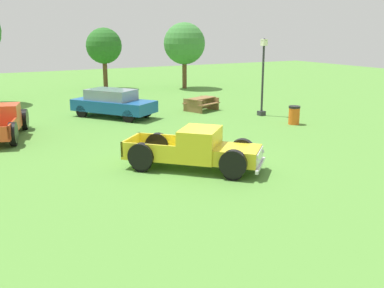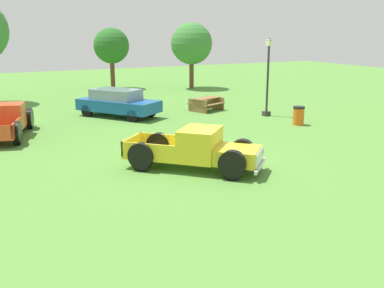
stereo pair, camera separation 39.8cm
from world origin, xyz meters
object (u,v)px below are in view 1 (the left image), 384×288
object	(u,v)px
pickup_truck_behind_left	(1,121)
picnic_table	(201,102)
oak_tree_east	(104,46)
pickup_truck_foreground	(202,150)
oak_tree_center	(184,44)
lamp_post_near	(263,75)
trash_can	(294,115)
sedan_distant_b	(113,103)

from	to	relation	value
pickup_truck_behind_left	picnic_table	world-z (taller)	pickup_truck_behind_left
oak_tree_east	pickup_truck_foreground	bearing A→B (deg)	-100.11
oak_tree_center	pickup_truck_behind_left	bearing A→B (deg)	-143.82
pickup_truck_behind_left	picnic_table	distance (m)	11.46
oak_tree_center	oak_tree_east	bearing A→B (deg)	154.23
lamp_post_near	trash_can	xyz separation A→B (m)	(-0.03, -2.78, -1.78)
sedan_distant_b	lamp_post_near	size ratio (longest dim) A/B	1.13
lamp_post_near	picnic_table	distance (m)	4.13
picnic_table	trash_can	xyz separation A→B (m)	(2.18, -5.79, -0.01)
lamp_post_near	picnic_table	xyz separation A→B (m)	(-2.21, 3.01, -1.77)
sedan_distant_b	oak_tree_east	bearing A→B (deg)	73.60
sedan_distant_b	lamp_post_near	bearing A→B (deg)	-25.17
sedan_distant_b	trash_can	distance (m)	9.84
trash_can	oak_tree_east	distance (m)	18.99
lamp_post_near	oak_tree_east	distance (m)	16.11
sedan_distant_b	oak_tree_east	world-z (taller)	oak_tree_east
pickup_truck_foreground	sedan_distant_b	bearing A→B (deg)	87.17
sedan_distant_b	trash_can	bearing A→B (deg)	-40.10
lamp_post_near	oak_tree_center	distance (m)	12.94
pickup_truck_foreground	picnic_table	world-z (taller)	pickup_truck_foreground
picnic_table	oak_tree_center	distance (m)	10.98
picnic_table	lamp_post_near	bearing A→B (deg)	-53.63
sedan_distant_b	oak_tree_center	size ratio (longest dim) A/B	0.92
sedan_distant_b	oak_tree_east	size ratio (longest dim) A/B	1.00
pickup_truck_behind_left	sedan_distant_b	distance (m)	6.36
sedan_distant_b	picnic_table	bearing A→B (deg)	-5.80
pickup_truck_behind_left	trash_can	distance (m)	14.21
pickup_truck_foreground	oak_tree_center	world-z (taller)	oak_tree_center
trash_can	oak_tree_east	size ratio (longest dim) A/B	0.19
pickup_truck_foreground	trash_can	xyz separation A→B (m)	(8.05, 4.46, -0.22)
picnic_table	trash_can	world-z (taller)	trash_can
trash_can	oak_tree_center	size ratio (longest dim) A/B	0.18
sedan_distant_b	picnic_table	distance (m)	5.38
picnic_table	oak_tree_east	bearing A→B (deg)	98.20
pickup_truck_behind_left	sedan_distant_b	world-z (taller)	sedan_distant_b
pickup_truck_foreground	lamp_post_near	world-z (taller)	lamp_post_near
picnic_table	oak_tree_east	world-z (taller)	oak_tree_east
trash_can	pickup_truck_behind_left	bearing A→B (deg)	162.39
pickup_truck_foreground	oak_tree_center	bearing A→B (deg)	63.72
lamp_post_near	trash_can	bearing A→B (deg)	-90.68
pickup_truck_behind_left	pickup_truck_foreground	bearing A→B (deg)	-57.91
pickup_truck_foreground	pickup_truck_behind_left	xyz separation A→B (m)	(-5.49, 8.75, 0.01)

